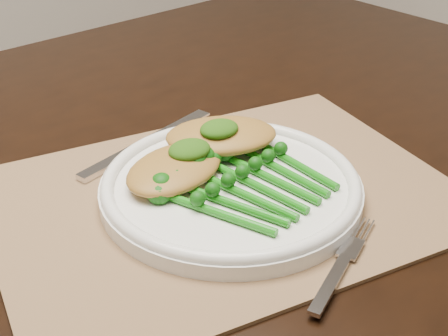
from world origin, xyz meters
TOP-DOWN VIEW (x-y plane):
  - placemat at (0.15, -0.15)m, footprint 0.54×0.42m
  - dinner_plate at (0.16, -0.15)m, footprint 0.28×0.28m
  - knife at (0.12, -0.00)m, footprint 0.21×0.08m
  - fork at (0.19, -0.30)m, footprint 0.14×0.09m
  - chicken_fillet_left at (0.11, -0.11)m, footprint 0.15×0.12m
  - chicken_fillet_right at (0.19, -0.08)m, footprint 0.16×0.14m
  - pesto_dollop_left at (0.14, -0.10)m, footprint 0.05×0.04m
  - pesto_dollop_right at (0.18, -0.09)m, footprint 0.05×0.04m
  - broccolini_bundle at (0.17, -0.18)m, footprint 0.19×0.20m

SIDE VIEW (x-z plane):
  - placemat at x=0.15m, z-range 0.75..0.75m
  - fork at x=0.19m, z-range 0.76..0.76m
  - knife at x=0.12m, z-range 0.76..0.76m
  - dinner_plate at x=0.16m, z-range 0.75..0.78m
  - broccolini_bundle at x=0.17m, z-range 0.76..0.79m
  - chicken_fillet_left at x=0.11m, z-range 0.77..0.80m
  - chicken_fillet_right at x=0.19m, z-range 0.78..0.80m
  - pesto_dollop_left at x=0.14m, z-range 0.79..0.81m
  - pesto_dollop_right at x=0.18m, z-range 0.80..0.81m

